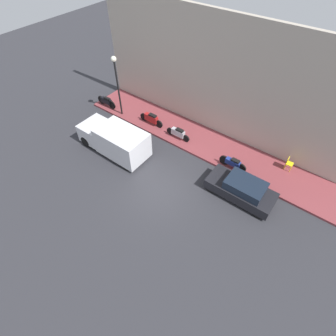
% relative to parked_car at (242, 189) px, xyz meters
% --- Properties ---
extents(ground_plane, '(60.00, 60.00, 0.00)m').
position_rel_parked_car_xyz_m(ground_plane, '(-2.44, 3.98, -0.63)').
color(ground_plane, '#2D2D33').
extents(sidewalk, '(3.00, 19.28, 0.15)m').
position_rel_parked_car_xyz_m(sidewalk, '(2.70, 3.98, -0.56)').
color(sidewalk, brown).
rests_on(sidewalk, ground_plane).
extents(building_facade, '(0.30, 19.28, 7.85)m').
position_rel_parked_car_xyz_m(building_facade, '(4.35, 3.98, 3.29)').
color(building_facade, '#B2A899').
rests_on(building_facade, ground_plane).
extents(parked_car, '(1.65, 3.86, 1.31)m').
position_rel_parked_car_xyz_m(parked_car, '(0.00, 0.00, 0.00)').
color(parked_car, black).
rests_on(parked_car, ground_plane).
extents(delivery_van, '(2.00, 4.95, 1.94)m').
position_rel_parked_car_xyz_m(delivery_van, '(-1.52, 8.44, 0.36)').
color(delivery_van, silver).
rests_on(delivery_van, ground_plane).
extents(motorcycle_red, '(0.30, 2.05, 0.86)m').
position_rel_parked_car_xyz_m(motorcycle_red, '(2.03, 8.23, -0.02)').
color(motorcycle_red, '#B21E1E').
rests_on(motorcycle_red, sidewalk).
extents(motorcycle_black, '(0.30, 1.87, 0.79)m').
position_rel_parked_car_xyz_m(motorcycle_black, '(1.68, 12.54, -0.04)').
color(motorcycle_black, black).
rests_on(motorcycle_black, sidewalk).
extents(scooter_silver, '(0.30, 1.87, 0.79)m').
position_rel_parked_car_xyz_m(scooter_silver, '(1.92, 5.74, -0.06)').
color(scooter_silver, '#B7B7BF').
rests_on(scooter_silver, sidewalk).
extents(motorcycle_blue, '(0.30, 1.79, 0.76)m').
position_rel_parked_car_xyz_m(motorcycle_blue, '(1.60, 1.35, -0.06)').
color(motorcycle_blue, navy).
rests_on(motorcycle_blue, sidewalk).
extents(streetlamp, '(0.38, 0.38, 4.52)m').
position_rel_parked_car_xyz_m(streetlamp, '(1.64, 10.88, 2.68)').
color(streetlamp, black).
rests_on(streetlamp, sidewalk).
extents(cafe_chair, '(0.40, 0.40, 0.86)m').
position_rel_parked_car_xyz_m(cafe_chair, '(3.59, -1.41, 0.03)').
color(cafe_chair, yellow).
rests_on(cafe_chair, sidewalk).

